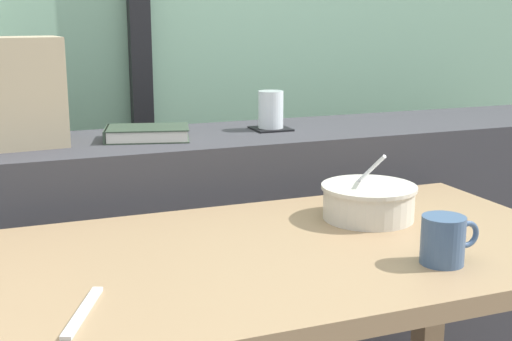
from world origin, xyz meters
name	(u,v)px	position (x,y,z in m)	size (l,w,h in m)	color
dark_console_ledge	(196,279)	(0.00, 0.55, 0.40)	(2.80, 0.39, 0.81)	#38383D
breakfast_table	(292,304)	(0.01, -0.06, 0.58)	(1.12, 0.63, 0.69)	#826849
coaster_square	(271,129)	(0.23, 0.56, 0.81)	(0.10, 0.10, 0.01)	black
juice_glass	(271,112)	(0.23, 0.56, 0.86)	(0.07, 0.07, 0.10)	white
closed_book	(147,133)	(-0.13, 0.54, 0.82)	(0.24, 0.18, 0.03)	#334233
soup_bowl	(368,202)	(0.24, 0.05, 0.73)	(0.20, 0.20, 0.14)	beige
fork_utensil	(83,312)	(-0.39, -0.21, 0.70)	(0.02, 0.17, 0.01)	silver
ceramic_mug	(444,240)	(0.22, -0.23, 0.74)	(0.11, 0.08, 0.08)	#3D567A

